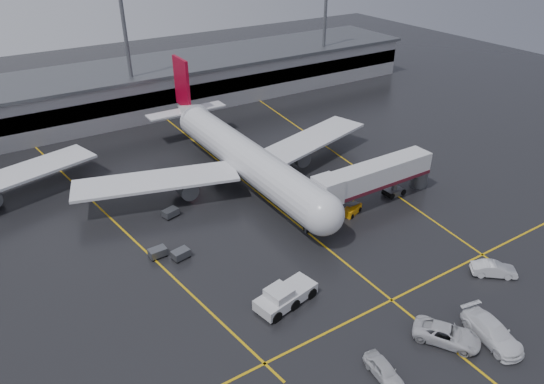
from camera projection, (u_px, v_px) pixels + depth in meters
ground at (276, 208)px, 67.53m from camera, size 220.00×220.00×0.00m
apron_line_centre at (276, 208)px, 67.53m from camera, size 0.25×90.00×0.02m
apron_line_stop at (392, 300)px, 51.36m from camera, size 60.00×0.25×0.02m
apron_line_left at (109, 217)px, 65.52m from camera, size 9.99×69.35×0.02m
apron_line_right at (334, 152)px, 83.30m from camera, size 7.57×69.64×0.02m
terminal at (149, 87)px, 100.65m from camera, size 122.00×19.00×8.60m
light_mast_mid at (127, 45)px, 88.96m from camera, size 3.00×1.20×25.45m
light_mast_right at (325, 19)px, 110.01m from camera, size 3.00×1.20×25.45m
main_airliner at (241, 154)px, 72.60m from camera, size 48.80×45.60×14.10m
jet_bridge at (375, 178)px, 66.75m from camera, size 19.90×3.40×6.05m
pushback_tractor at (284, 296)px, 50.42m from camera, size 7.18×4.05×2.43m
belt_loader at (352, 210)px, 66.07m from camera, size 3.48×2.43×2.03m
service_van_a at (447, 334)px, 46.04m from camera, size 5.68×6.67×1.70m
service_van_b at (492, 332)px, 46.19m from camera, size 3.85×6.96×1.91m
service_van_c at (494, 269)px, 54.57m from camera, size 4.82×4.36×1.59m
service_van_d at (384, 370)px, 42.59m from camera, size 2.24×4.49×1.47m
baggage_cart_a at (181, 254)px, 57.31m from camera, size 2.21×1.65×1.12m
baggage_cart_b at (158, 252)px, 57.59m from camera, size 2.06×1.39×1.12m
baggage_cart_c at (171, 213)px, 65.22m from camera, size 2.28×1.80×1.12m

